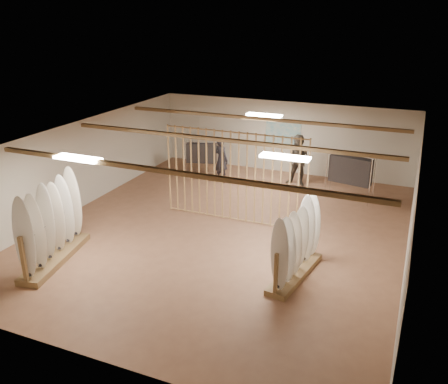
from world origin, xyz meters
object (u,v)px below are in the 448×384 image
at_px(clothing_rack_a, 202,153).
at_px(clothing_rack_b, 351,170).
at_px(shopper_b, 299,157).
at_px(rack_right, 296,253).
at_px(shopper_a, 221,157).
at_px(rack_left, 53,235).

bearing_deg(clothing_rack_a, clothing_rack_b, -21.52).
bearing_deg(clothing_rack_b, shopper_b, 171.32).
bearing_deg(shopper_b, clothing_rack_a, -169.94).
bearing_deg(clothing_rack_a, shopper_b, -12.96).
xyz_separation_m(rack_right, shopper_b, (-1.58, 6.35, 0.43)).
distance_m(rack_right, shopper_b, 6.55).
distance_m(rack_right, clothing_rack_a, 8.14).
height_order(rack_right, clothing_rack_b, rack_right).
relative_size(clothing_rack_a, shopper_b, 0.62).
bearing_deg(shopper_a, clothing_rack_b, -156.41).
bearing_deg(clothing_rack_a, shopper_a, -40.92).
height_order(clothing_rack_a, shopper_a, shopper_a).
distance_m(rack_right, clothing_rack_b, 5.63).
bearing_deg(rack_right, shopper_b, 112.63).
relative_size(rack_right, shopper_a, 1.22).
bearing_deg(clothing_rack_b, rack_left, -118.76).
distance_m(clothing_rack_a, shopper_a, 1.15).
bearing_deg(shopper_b, rack_right, -69.49).
bearing_deg(rack_left, rack_right, 3.70).
distance_m(clothing_rack_a, shopper_b, 3.80).
relative_size(rack_right, shopper_b, 1.10).
bearing_deg(shopper_b, rack_left, -111.76).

